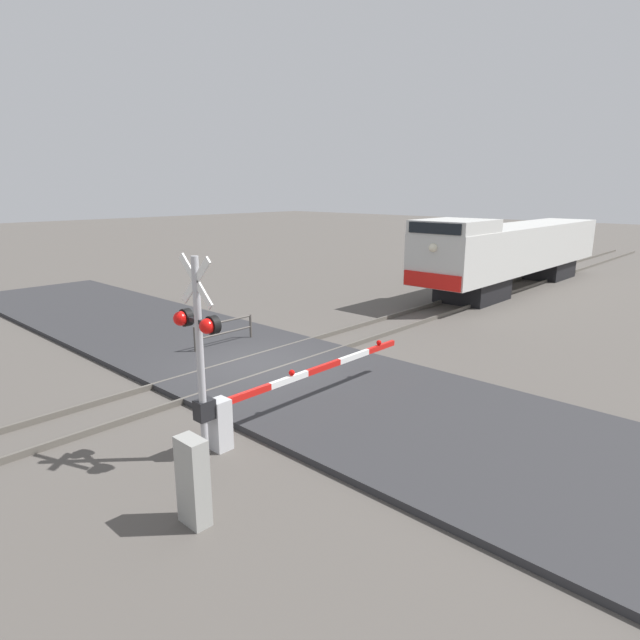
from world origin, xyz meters
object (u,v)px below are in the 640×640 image
Objects in this scene: guard_railing at (224,330)px; utility_cabinet at (193,481)px; crossing_signal at (198,337)px; locomotive at (513,250)px; crossing_gate at (256,401)px.

utility_cabinet is at bearing -39.84° from guard_railing.
crossing_signal is at bearing 140.94° from utility_cabinet.
locomotive is 11.53× the size of utility_cabinet.
crossing_gate reaches higher than guard_railing.
guard_railing is at bearing 149.00° from crossing_gate.
crossing_signal is 2.72m from utility_cabinet.
locomotive reaches higher than crossing_gate.
crossing_signal is 2.21m from crossing_gate.
utility_cabinet is (1.68, -2.70, -0.02)m from crossing_gate.
locomotive is 23.57m from utility_cabinet.
crossing_gate is 2.77× the size of guard_railing.
utility_cabinet is 9.45m from guard_railing.
utility_cabinet is 0.62× the size of guard_railing.
locomotive reaches higher than utility_cabinet.
guard_railing is (-5.58, 3.35, -0.13)m from crossing_gate.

